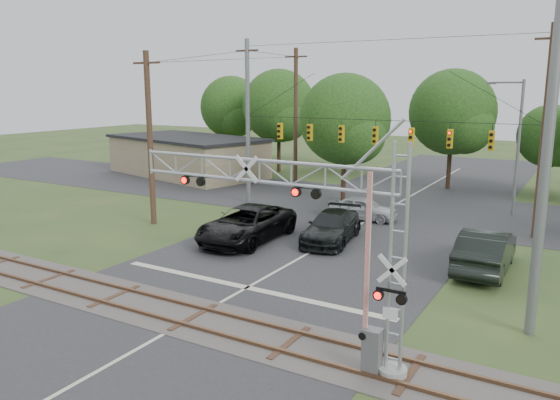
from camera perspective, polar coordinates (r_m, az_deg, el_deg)
The scene contains 14 objects.
ground at distance 19.10m, azimuth -12.93°, elevation -14.06°, with size 160.00×160.00×0.00m, color #2C4721.
road_main at distance 26.69m, azimuth 1.93°, elevation -6.20°, with size 14.00×90.00×0.02m, color #28282B.
road_cross at distance 39.18m, azimuth 11.70°, elevation -0.64°, with size 90.00×12.00×0.02m, color #28282B.
railroad_track at distance 20.44m, azimuth -9.03°, elevation -12.02°, with size 90.00×3.20×0.17m.
crossing_gantry at distance 16.29m, azimuth 2.81°, elevation -2.65°, with size 9.48×0.87×6.80m.
traffic_signal_span at distance 34.34m, azimuth 11.33°, elevation 7.20°, with size 19.34×0.36×11.50m.
pickup_black at distance 29.63m, azimuth -3.49°, elevation -2.53°, with size 3.12×6.77×1.88m, color black.
car_dark at distance 29.62m, azimuth 5.43°, elevation -2.82°, with size 2.28×5.61×1.63m, color black.
sedan_silver at distance 34.79m, azimuth 8.66°, elevation -0.86°, with size 1.74×4.32×1.47m, color #B0B3B8.
suv_dark at distance 26.55m, azimuth 20.68°, elevation -4.93°, with size 2.03×5.83×1.92m, color black.
commercial_building at distance 52.92m, azimuth -9.71°, elevation 4.59°, with size 17.20×11.58×3.66m.
streetlight at distance 38.20m, azimuth 23.42°, elevation 5.72°, with size 2.32×0.24×8.72m.
utility_poles at distance 35.56m, azimuth 16.74°, elevation 8.00°, with size 26.00×28.33×14.12m.
treeline at distance 47.24m, azimuth 12.80°, elevation 8.54°, with size 52.78×26.37×10.01m.
Camera 1 is at (12.02, -12.38, 8.19)m, focal length 35.00 mm.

